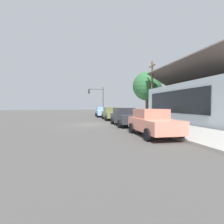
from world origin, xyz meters
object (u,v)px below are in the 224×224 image
at_px(car_coral, 152,122).
at_px(utility_pole_wooden, 152,89).
at_px(car_skyblue, 102,112).
at_px(traffic_light_main, 97,96).
at_px(shade_tree, 147,86).
at_px(car_olive, 111,113).
at_px(fire_hydrant_red, 128,117).
at_px(car_charcoal, 125,116).

relative_size(car_coral, utility_pole_wooden, 0.59).
xyz_separation_m(car_skyblue, traffic_light_main, (-4.46, -0.15, 2.68)).
xyz_separation_m(car_skyblue, shade_tree, (3.08, 6.35, 3.85)).
distance_m(car_olive, fire_hydrant_red, 3.40).
distance_m(car_olive, car_coral, 12.37).
xyz_separation_m(car_skyblue, car_charcoal, (12.82, 0.04, 0.00)).
distance_m(car_skyblue, fire_hydrant_red, 9.36).
relative_size(shade_tree, fire_hydrant_red, 9.63).
height_order(shade_tree, utility_pole_wooden, utility_pole_wooden).
xyz_separation_m(car_olive, car_coral, (12.37, -0.09, -0.00)).
relative_size(car_charcoal, utility_pole_wooden, 0.65).
bearing_deg(fire_hydrant_red, car_olive, -157.10).
xyz_separation_m(traffic_light_main, utility_pole_wooden, (11.11, 5.66, 0.44)).
distance_m(car_skyblue, car_coral, 18.48).
height_order(car_coral, traffic_light_main, traffic_light_main).
relative_size(shade_tree, utility_pole_wooden, 0.91).
bearing_deg(car_skyblue, car_olive, 4.76).
xyz_separation_m(car_olive, utility_pole_wooden, (0.53, 5.32, 3.11)).
height_order(car_coral, utility_pole_wooden, utility_pole_wooden).
relative_size(car_olive, shade_tree, 0.67).
relative_size(car_olive, utility_pole_wooden, 0.61).
bearing_deg(car_skyblue, shade_tree, 67.02).
relative_size(car_skyblue, shade_tree, 0.68).
height_order(car_skyblue, utility_pole_wooden, utility_pole_wooden).
bearing_deg(car_olive, traffic_light_main, -177.37).
height_order(traffic_light_main, fire_hydrant_red, traffic_light_main).
bearing_deg(shade_tree, utility_pole_wooden, -13.15).
xyz_separation_m(car_charcoal, car_coral, (5.67, 0.06, -0.00)).
distance_m(car_skyblue, utility_pole_wooden, 9.18).
xyz_separation_m(car_charcoal, traffic_light_main, (-17.28, -0.19, 2.68)).
bearing_deg(fire_hydrant_red, car_coral, -8.67).
relative_size(car_olive, car_charcoal, 0.95).
height_order(car_olive, traffic_light_main, traffic_light_main).
distance_m(car_charcoal, utility_pole_wooden, 8.82).
bearing_deg(car_charcoal, fire_hydrant_red, 158.55).
bearing_deg(car_charcoal, shade_tree, 147.93).
bearing_deg(fire_hydrant_red, shade_tree, 141.84).
bearing_deg(utility_pole_wooden, traffic_light_main, -153.00).
distance_m(car_charcoal, car_coral, 5.67).
distance_m(car_olive, utility_pole_wooden, 6.18).
xyz_separation_m(car_olive, traffic_light_main, (-10.57, -0.34, 2.68)).
height_order(car_skyblue, car_olive, same).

